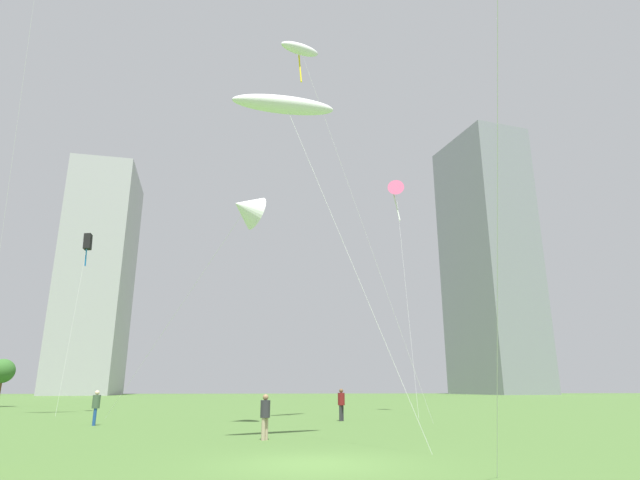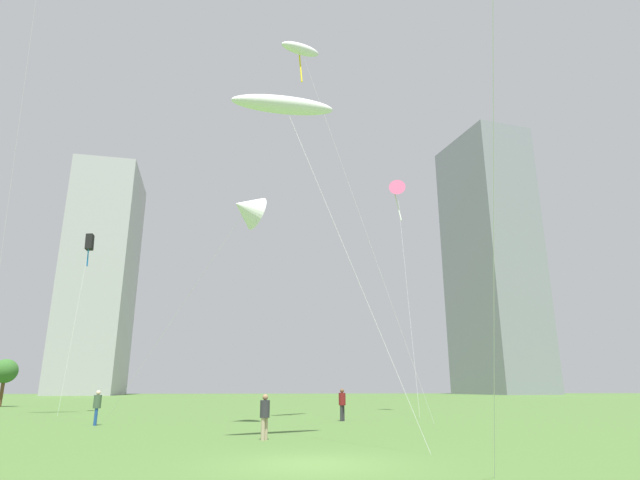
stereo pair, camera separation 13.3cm
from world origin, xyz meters
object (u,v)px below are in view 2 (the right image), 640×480
object	(u,v)px
person_standing_2	(342,402)
kite_flying_2	(301,50)
kite_flying_3	(246,209)
park_tree_2	(5,371)
person_standing_0	(97,405)
kite_flying_0	(397,190)
distant_highrise_1	(491,260)
person_standing_1	(265,413)
kite_flying_6	(89,243)
distant_highrise_0	(101,279)
kite_flying_4	(285,105)

from	to	relation	value
person_standing_2	kite_flying_2	bearing A→B (deg)	164.35
kite_flying_3	park_tree_2	bearing A→B (deg)	131.39
person_standing_0	kite_flying_2	size ratio (longest dim) A/B	0.07
kite_flying_0	distant_highrise_1	xyz separation A→B (m)	(49.75, 94.94, 18.53)
person_standing_1	kite_flying_6	xyz separation A→B (m)	(-14.18, 19.90, 11.61)
person_standing_2	distant_highrise_1	bearing A→B (deg)	11.71
park_tree_2	distant_highrise_1	distance (m)	121.15
person_standing_1	distant_highrise_0	world-z (taller)	distant_highrise_0
kite_flying_6	park_tree_2	world-z (taller)	kite_flying_6
person_standing_0	distant_highrise_0	bearing A→B (deg)	-179.75
kite_flying_3	park_tree_2	size ratio (longest dim) A/B	2.71
kite_flying_4	person_standing_1	bearing A→B (deg)	104.56
distant_highrise_0	kite_flying_4	bearing A→B (deg)	-76.02
kite_flying_2	kite_flying_6	world-z (taller)	kite_flying_2
person_standing_0	kite_flying_6	bearing A→B (deg)	-172.94
person_standing_2	distant_highrise_0	world-z (taller)	distant_highrise_0
kite_flying_2	distant_highrise_0	bearing A→B (deg)	113.83
kite_flying_4	distant_highrise_1	xyz separation A→B (m)	(59.23, 115.36, 23.38)
person_standing_1	park_tree_2	distance (m)	42.65
kite_flying_0	park_tree_2	bearing A→B (deg)	156.68
kite_flying_2	kite_flying_4	world-z (taller)	kite_flying_2
kite_flying_0	kite_flying_4	bearing A→B (deg)	-114.91
person_standing_0	kite_flying_2	bearing A→B (deg)	74.25
kite_flying_6	distant_highrise_0	distance (m)	97.24
kite_flying_0	kite_flying_4	size ratio (longest dim) A/B	1.37
kite_flying_6	kite_flying_0	bearing A→B (deg)	-3.04
kite_flying_4	kite_flying_0	bearing A→B (deg)	65.09
kite_flying_0	distant_highrise_0	size ratio (longest dim) A/B	0.32
kite_flying_2	kite_flying_4	xyz separation A→B (m)	(-1.05, -10.28, -10.17)
person_standing_0	distant_highrise_1	world-z (taller)	distant_highrise_1
person_standing_0	distant_highrise_0	distance (m)	112.44
person_standing_1	kite_flying_4	world-z (taller)	kite_flying_4
person_standing_0	kite_flying_0	bearing A→B (deg)	101.40
kite_flying_0	kite_flying_4	world-z (taller)	kite_flying_0
distant_highrise_0	kite_flying_2	bearing A→B (deg)	-73.61
kite_flying_4	kite_flying_6	bearing A→B (deg)	124.02
kite_flying_2	kite_flying_3	world-z (taller)	kite_flying_2
distant_highrise_0	distant_highrise_1	bearing A→B (deg)	-6.12
kite_flying_6	park_tree_2	bearing A→B (deg)	129.24
kite_flying_6	kite_flying_3	bearing A→B (deg)	-46.52
person_standing_0	kite_flying_4	bearing A→B (deg)	23.61
person_standing_2	kite_flying_6	world-z (taller)	kite_flying_6
kite_flying_0	person_standing_0	bearing A→B (deg)	-149.90
kite_flying_3	distant_highrise_1	size ratio (longest dim) A/B	0.17
person_standing_0	person_standing_2	bearing A→B (deg)	81.71
distant_highrise_1	distant_highrise_0	bearing A→B (deg)	168.51
kite_flying_3	kite_flying_6	distance (m)	18.66
kite_flying_2	kite_flying_3	size ratio (longest dim) A/B	1.95
kite_flying_0	kite_flying_6	world-z (taller)	kite_flying_0
person_standing_2	kite_flying_4	world-z (taller)	kite_flying_4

